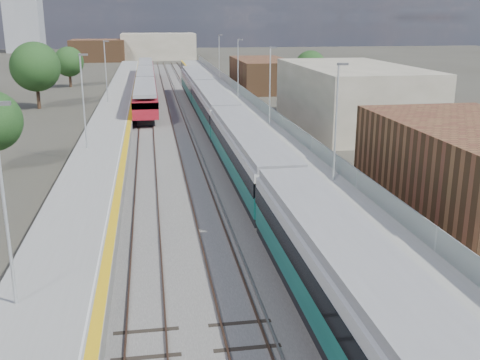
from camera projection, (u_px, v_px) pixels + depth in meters
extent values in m
plane|color=#47443A|center=(196.00, 122.00, 62.40)|extent=(320.00, 320.00, 0.00)
cube|color=#565451|center=(175.00, 118.00, 64.42)|extent=(10.50, 155.00, 0.06)
cube|color=#4C3323|center=(199.00, 114.00, 67.23)|extent=(0.07, 160.00, 0.14)
cube|color=#4C3323|center=(211.00, 113.00, 67.45)|extent=(0.07, 160.00, 0.14)
cube|color=#4C3323|center=(170.00, 114.00, 66.70)|extent=(0.07, 160.00, 0.14)
cube|color=#4C3323|center=(182.00, 114.00, 66.92)|extent=(0.07, 160.00, 0.14)
cube|color=#4C3323|center=(140.00, 115.00, 66.16)|extent=(0.07, 160.00, 0.14)
cube|color=#4C3323|center=(152.00, 115.00, 66.38)|extent=(0.07, 160.00, 0.14)
cube|color=gray|center=(196.00, 114.00, 67.18)|extent=(0.08, 160.00, 0.10)
cube|color=gray|center=(185.00, 114.00, 66.97)|extent=(0.08, 160.00, 0.10)
cube|color=slate|center=(239.00, 113.00, 65.43)|extent=(4.70, 155.00, 1.00)
cube|color=gray|center=(239.00, 108.00, 65.29)|extent=(4.70, 155.00, 0.03)
cube|color=gold|center=(221.00, 109.00, 64.97)|extent=(0.40, 155.00, 0.01)
cube|color=gray|center=(258.00, 103.00, 65.46)|extent=(0.06, 155.00, 1.20)
cylinder|color=#9EA0A3|center=(336.00, 123.00, 35.53)|extent=(0.12, 0.12, 7.50)
cube|color=#4C4C4F|center=(343.00, 64.00, 34.55)|extent=(0.70, 0.18, 0.14)
cylinder|color=#9EA0A3|center=(270.00, 86.00, 54.49)|extent=(0.12, 0.12, 7.50)
cube|color=#4C4C4F|center=(273.00, 48.00, 53.51)|extent=(0.70, 0.18, 0.14)
cylinder|color=#9EA0A3|center=(238.00, 68.00, 73.46)|extent=(0.12, 0.12, 7.50)
cube|color=#4C4C4F|center=(240.00, 40.00, 72.48)|extent=(0.70, 0.18, 0.14)
cylinder|color=#9EA0A3|center=(219.00, 58.00, 92.42)|extent=(0.12, 0.12, 7.50)
cube|color=#4C4C4F|center=(220.00, 35.00, 91.44)|extent=(0.70, 0.18, 0.14)
cube|color=slate|center=(114.00, 116.00, 63.25)|extent=(4.30, 155.00, 1.00)
cube|color=gray|center=(114.00, 112.00, 63.11)|extent=(4.30, 155.00, 0.03)
cube|color=gold|center=(131.00, 111.00, 63.40)|extent=(0.45, 155.00, 0.01)
cube|color=silver|center=(128.00, 111.00, 63.34)|extent=(0.08, 155.00, 0.01)
cylinder|color=#9EA0A3|center=(5.00, 207.00, 19.69)|extent=(0.12, 0.12, 7.50)
cube|color=#4C4C4F|center=(0.00, 103.00, 18.71)|extent=(0.70, 0.18, 0.14)
cylinder|color=#9EA0A3|center=(83.00, 102.00, 44.35)|extent=(0.12, 0.12, 7.50)
cube|color=#4C4C4F|center=(83.00, 55.00, 43.37)|extent=(0.70, 0.18, 0.14)
cylinder|color=#9EA0A3|center=(106.00, 72.00, 69.00)|extent=(0.12, 0.12, 7.50)
cube|color=#4C4C4F|center=(106.00, 41.00, 68.02)|extent=(0.70, 0.18, 0.14)
cube|color=brown|center=(475.00, 167.00, 33.47)|extent=(9.00, 16.00, 5.20)
cube|color=gray|center=(351.00, 96.00, 59.21)|extent=(11.00, 22.00, 6.40)
cube|color=brown|center=(262.00, 74.00, 90.27)|extent=(8.00, 18.00, 4.80)
cube|color=gray|center=(158.00, 46.00, 155.95)|extent=(20.00, 14.00, 7.00)
cube|color=brown|center=(98.00, 50.00, 148.96)|extent=(14.00, 12.00, 5.60)
cube|color=black|center=(353.00, 331.00, 19.09)|extent=(2.83, 20.30, 0.48)
cube|color=#115A4C|center=(354.00, 309.00, 18.86)|extent=(2.94, 20.30, 1.19)
cube|color=black|center=(356.00, 284.00, 18.60)|extent=(3.00, 20.30, 0.81)
cube|color=silver|center=(357.00, 266.00, 18.42)|extent=(2.94, 20.30, 0.50)
cube|color=gray|center=(358.00, 254.00, 18.30)|extent=(2.60, 20.30, 0.42)
cube|color=black|center=(248.00, 172.00, 38.82)|extent=(2.83, 20.30, 0.48)
cube|color=#115A4C|center=(248.00, 160.00, 38.59)|extent=(2.94, 20.30, 1.19)
cube|color=black|center=(248.00, 147.00, 38.33)|extent=(3.00, 20.30, 0.81)
cube|color=silver|center=(248.00, 137.00, 38.15)|extent=(2.94, 20.30, 0.50)
cube|color=gray|center=(248.00, 131.00, 38.03)|extent=(2.60, 20.30, 0.42)
cube|color=black|center=(214.00, 120.00, 58.55)|extent=(2.83, 20.30, 0.48)
cube|color=#115A4C|center=(214.00, 112.00, 58.32)|extent=(2.94, 20.30, 1.19)
cube|color=black|center=(213.00, 103.00, 58.05)|extent=(3.00, 20.30, 0.81)
cube|color=silver|center=(213.00, 97.00, 57.88)|extent=(2.94, 20.30, 0.50)
cube|color=gray|center=(213.00, 92.00, 57.75)|extent=(2.60, 20.30, 0.42)
cube|color=black|center=(197.00, 94.00, 78.28)|extent=(2.83, 20.30, 0.48)
cube|color=#115A4C|center=(197.00, 88.00, 78.04)|extent=(2.94, 20.30, 1.19)
cube|color=black|center=(196.00, 81.00, 77.78)|extent=(3.00, 20.30, 0.81)
cube|color=silver|center=(196.00, 77.00, 77.60)|extent=(2.94, 20.30, 0.50)
cube|color=gray|center=(196.00, 73.00, 77.48)|extent=(2.60, 20.30, 0.42)
cube|color=black|center=(146.00, 112.00, 66.51)|extent=(1.84, 15.64, 0.64)
cube|color=maroon|center=(145.00, 99.00, 66.08)|extent=(2.71, 18.40, 1.94)
cube|color=black|center=(145.00, 95.00, 65.95)|extent=(2.77, 18.40, 0.68)
cube|color=gray|center=(145.00, 86.00, 65.68)|extent=(2.42, 18.40, 0.39)
cube|color=black|center=(146.00, 92.00, 84.43)|extent=(1.84, 15.64, 0.64)
cube|color=maroon|center=(146.00, 81.00, 84.00)|extent=(2.71, 18.40, 1.94)
cube|color=black|center=(145.00, 78.00, 83.87)|extent=(2.77, 18.40, 0.68)
cube|color=gray|center=(145.00, 72.00, 83.60)|extent=(2.42, 18.40, 0.39)
cube|color=black|center=(146.00, 79.00, 102.34)|extent=(1.84, 15.64, 0.64)
cube|color=maroon|center=(146.00, 70.00, 101.92)|extent=(2.71, 18.40, 1.94)
cube|color=black|center=(146.00, 67.00, 101.78)|extent=(2.77, 18.40, 0.68)
cube|color=gray|center=(145.00, 62.00, 101.51)|extent=(2.42, 18.40, 0.39)
cylinder|color=#382619|center=(38.00, 97.00, 71.18)|extent=(0.44, 0.44, 2.92)
sphere|color=#1A3B16|center=(35.00, 67.00, 70.12)|extent=(6.16, 6.16, 6.16)
cylinder|color=#382619|center=(70.00, 80.00, 93.34)|extent=(0.44, 0.44, 2.31)
sphere|color=#1A3B16|center=(69.00, 62.00, 92.50)|extent=(4.88, 4.88, 4.88)
cylinder|color=#382619|center=(310.00, 86.00, 85.95)|extent=(0.44, 0.44, 2.25)
sphere|color=#1A3B16|center=(310.00, 66.00, 85.13)|extent=(4.75, 4.75, 4.75)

